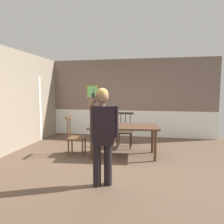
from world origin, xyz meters
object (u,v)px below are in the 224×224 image
at_px(dining_table, 124,129).
at_px(chair_near_window, 125,131).
at_px(chair_by_doorway, 75,136).
at_px(person_figure, 103,131).

bearing_deg(dining_table, chair_near_window, 95.27).
relative_size(chair_near_window, chair_by_doorway, 0.99).
height_order(chair_near_window, chair_by_doorway, chair_by_doorway).
xyz_separation_m(chair_near_window, person_figure, (-0.06, -2.49, 0.49)).
distance_m(dining_table, chair_near_window, 0.84).
relative_size(dining_table, person_figure, 1.05).
relative_size(chair_by_doorway, person_figure, 0.60).
relative_size(dining_table, chair_by_doorway, 1.76).
height_order(chair_by_doorway, person_figure, person_figure).
bearing_deg(person_figure, dining_table, -119.33).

